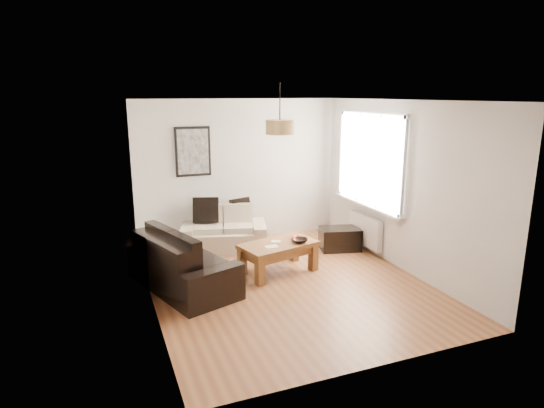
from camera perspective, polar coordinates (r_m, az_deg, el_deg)
name	(u,v)px	position (r m, az deg, el deg)	size (l,w,h in m)	color
floor	(287,283)	(6.73, 1.89, -9.86)	(4.50, 4.50, 0.00)	brown
ceiling	(289,100)	(6.17, 2.08, 12.87)	(3.80, 4.50, 0.00)	white
wall_back	(239,171)	(8.40, -4.12, 4.14)	(3.80, 0.04, 2.60)	silver
wall_front	(382,245)	(4.42, 13.63, -5.00)	(3.80, 0.04, 2.60)	silver
wall_left	(147,208)	(5.85, -15.36, -0.52)	(0.04, 4.50, 2.60)	silver
wall_right	(401,186)	(7.27, 15.87, 2.16)	(0.04, 4.50, 2.60)	silver
window_bay	(371,160)	(7.84, 12.27, 5.41)	(0.14, 1.90, 1.60)	white
radiator	(365,230)	(8.08, 11.60, -3.19)	(0.10, 0.90, 0.52)	white
poster	(193,152)	(8.10, -9.88, 6.49)	(0.62, 0.04, 0.87)	black
pendant_shade	(280,127)	(6.46, 0.98, 9.62)	(0.40, 0.40, 0.20)	tan
loveseat_cream	(224,229)	(8.05, -6.08, -3.18)	(1.46, 0.80, 0.73)	beige
sofa_leather	(182,261)	(6.58, -11.17, -7.04)	(1.80, 0.87, 0.78)	black
coffee_table	(278,258)	(7.03, 0.78, -6.73)	(1.15, 0.63, 0.47)	brown
ottoman	(340,239)	(8.12, 8.51, -4.32)	(0.69, 0.44, 0.39)	black
cushion_left	(206,210)	(8.06, -8.29, -0.75)	(0.45, 0.14, 0.45)	black
cushion_right	(241,209)	(8.23, -3.94, -0.58)	(0.38, 0.12, 0.38)	black
fruit_bowl	(300,240)	(6.99, 3.57, -4.57)	(0.23, 0.23, 0.06)	black
orange_a	(295,236)	(7.14, 2.84, -4.09)	(0.06, 0.06, 0.06)	#F04E14
orange_b	(299,236)	(7.16, 3.36, -4.02)	(0.06, 0.06, 0.06)	#D56312
orange_c	(294,238)	(7.08, 2.72, -4.22)	(0.07, 0.07, 0.07)	orange
papers	(272,247)	(6.79, -0.06, -5.35)	(0.19, 0.13, 0.01)	white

